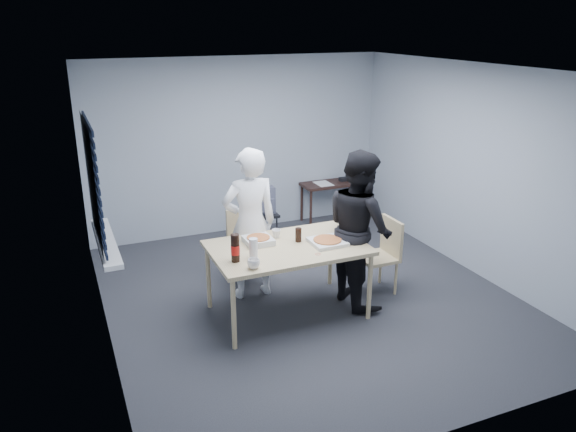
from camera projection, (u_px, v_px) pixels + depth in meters
name	position (u px, v px, depth m)	size (l,w,h in m)	color
room	(96.00, 192.00, 5.65)	(5.00, 5.00, 5.00)	#29292E
dining_table	(287.00, 251.00, 5.99)	(1.64, 1.04, 0.80)	beige
chair_far	(246.00, 240.00, 6.91)	(0.42, 0.42, 0.89)	beige
chair_right	(383.00, 250.00, 6.60)	(0.42, 0.42, 0.89)	beige
person_white	(250.00, 224.00, 6.37)	(0.65, 0.42, 1.77)	white
person_black	(359.00, 228.00, 6.24)	(0.86, 0.47, 1.77)	black
side_table	(331.00, 187.00, 8.92)	(0.95, 0.42, 0.63)	#321B16
stool	(265.00, 221.00, 8.03)	(0.34, 0.34, 0.47)	black
backpack	(265.00, 201.00, 7.92)	(0.27, 0.20, 0.38)	#565864
pizza_box_a	(258.00, 240.00, 6.03)	(0.29, 0.29, 0.07)	silver
pizza_box_b	(327.00, 241.00, 6.03)	(0.36, 0.36, 0.05)	silver
mug_a	(254.00, 264.00, 5.42)	(0.12, 0.12, 0.10)	white
mug_b	(276.00, 234.00, 6.19)	(0.10, 0.10, 0.09)	white
cola_glass	(298.00, 235.00, 6.07)	(0.07, 0.07, 0.15)	black
soda_bottle	(235.00, 249.00, 5.55)	(0.09, 0.09, 0.29)	black
plastic_cups	(253.00, 248.00, 5.65)	(0.09, 0.09, 0.21)	silver
rubber_band	(318.00, 254.00, 5.76)	(0.06, 0.06, 0.00)	red
papers	(323.00, 184.00, 8.82)	(0.23, 0.32, 0.01)	white
black_box	(344.00, 179.00, 8.97)	(0.13, 0.09, 0.06)	black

